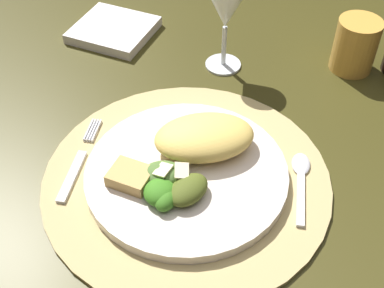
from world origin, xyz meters
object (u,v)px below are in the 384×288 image
dinner_plate (186,174)px  spoon (301,176)px  fork (78,162)px  wine_glass (226,10)px  amber_tumbler (355,45)px  napkin (114,30)px  dining_table (162,195)px

dinner_plate → spoon: size_ratio=2.14×
dinner_plate → fork: dinner_plate is taller
wine_glass → amber_tumbler: bearing=7.1°
fork → wine_glass: bearing=56.7°
fork → spoon: size_ratio=1.26×
fork → wine_glass: (0.17, 0.26, 0.10)m
wine_glass → napkin: bearing=162.2°
amber_tumbler → fork: bearing=-143.2°
napkin → wine_glass: size_ratio=0.91×
spoon → wine_glass: (-0.13, 0.24, 0.10)m
dinner_plate → spoon: 0.15m
amber_tumbler → dining_table: bearing=-143.2°
amber_tumbler → dinner_plate: bearing=-128.8°
fork → spoon: 0.30m
dining_table → napkin: size_ratio=9.87×
amber_tumbler → napkin: bearing=174.5°
fork → spoon: spoon is taller
spoon → napkin: (-0.34, 0.31, 0.00)m
dining_table → wine_glass: wine_glass is taller
dinner_plate → napkin: bearing=119.4°
fork → amber_tumbler: size_ratio=1.78×
napkin → spoon: bearing=-42.4°
dinner_plate → wine_glass: size_ratio=1.81×
dining_table → spoon: size_ratio=10.57×
dining_table → wine_glass: (0.08, 0.19, 0.24)m
napkin → amber_tumbler: bearing=-5.5°
dining_table → dinner_plate: (0.05, -0.08, 0.15)m
fork → napkin: 0.33m
spoon → wine_glass: 0.29m
spoon → amber_tumbler: amber_tumbler is taller
fork → napkin: size_ratio=1.17×
napkin → amber_tumbler: size_ratio=1.52×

